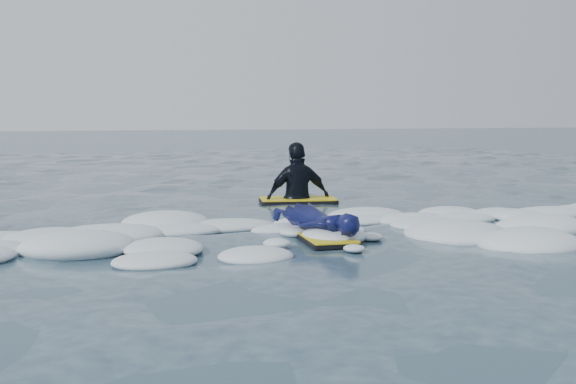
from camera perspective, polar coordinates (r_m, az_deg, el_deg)
name	(u,v)px	position (r m, az deg, el deg)	size (l,w,h in m)	color
ground	(255,256)	(7.42, -2.63, -5.07)	(120.00, 120.00, 0.00)	#1B3942
foam_band	(232,239)	(8.40, -4.47, -3.76)	(12.00, 3.10, 0.30)	silver
prone_woman_unit	(320,223)	(8.37, 2.51, -2.44)	(0.86, 1.55, 0.38)	black
waiting_rider_unit	(298,199)	(11.71, 0.79, -0.57)	(1.33, 0.89, 1.85)	black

